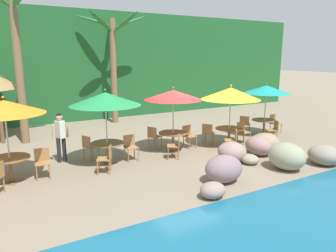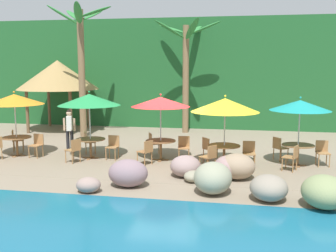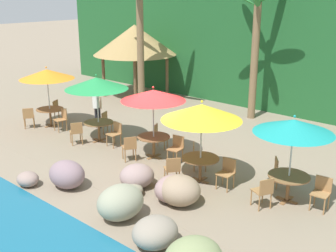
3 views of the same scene
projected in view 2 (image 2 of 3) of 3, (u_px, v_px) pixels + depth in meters
The scene contains 32 objects.
ground_plane at pixel (166, 162), 14.26m from camera, with size 120.00×120.00×0.00m, color gray.
terrace_deck at pixel (166, 162), 14.26m from camera, with size 18.00×5.20×0.01m.
foliage_backdrop at pixel (195, 73), 22.55m from camera, with size 28.00×2.40×6.00m.
rock_seawall at pixel (195, 175), 11.23m from camera, with size 14.85×3.35×0.86m.
umbrella_orange at pixel (14, 99), 14.90m from camera, with size 2.19×2.19×2.49m.
dining_table_orange at pixel (17, 140), 15.14m from camera, with size 1.10×1.10×0.74m.
chair_orange_seaward at pixel (37, 144), 14.98m from camera, with size 0.47×0.48×0.87m.
chair_orange_inland at pixel (16, 139), 15.93m from camera, with size 0.57×0.57×0.87m.
umbrella_green at pixel (89, 100), 14.51m from camera, with size 2.29×2.29×2.53m.
dining_table_green at pixel (90, 142), 14.75m from camera, with size 1.10×1.10×0.74m.
chair_green_seaward at pixel (113, 145), 14.67m from camera, with size 0.43×0.44×0.87m.
chair_green_inland at pixel (88, 141), 15.57m from camera, with size 0.55×0.55×0.87m.
chair_green_left at pixel (74, 149), 14.04m from camera, with size 0.57×0.57×0.87m.
umbrella_red at pixel (161, 102), 14.21m from camera, with size 2.13×2.13×2.45m.
dining_table_red at pixel (161, 144), 14.44m from camera, with size 1.10×1.10×0.74m.
chair_red_seaward at pixel (184, 146), 14.52m from camera, with size 0.48×0.48×0.87m.
chair_red_inland at pixel (153, 142), 15.25m from camera, with size 0.57×0.56×0.87m.
chair_red_left at pixel (146, 151), 13.76m from camera, with size 0.58×0.58×0.87m.
umbrella_yellow at pixel (225, 105), 13.34m from camera, with size 2.32×2.32×2.47m.
dining_table_yellow at pixel (224, 149), 13.57m from camera, with size 1.10×1.10×0.74m.
chair_yellow_seaward at pixel (249, 152), 13.57m from camera, with size 0.44×0.45×0.87m.
chair_yellow_inland at pixel (208, 147), 14.29m from camera, with size 0.60×0.59×0.87m.
chair_yellow_left at pixel (210, 156), 12.95m from camera, with size 0.59×0.59×0.87m.
umbrella_teal at pixel (300, 105), 13.42m from camera, with size 2.06×2.06×2.40m.
dining_table_teal at pixel (298, 148), 13.65m from camera, with size 1.10×1.10×0.74m.
chair_teal_seaward at pixel (322, 151), 13.67m from camera, with size 0.45×0.46×0.87m.
chair_teal_inland at pixel (279, 147), 14.38m from camera, with size 0.59×0.59×0.87m.
chair_teal_left at pixel (292, 156), 12.93m from camera, with size 0.56×0.56×0.87m.
palm_tree_nearest at pixel (81, 53), 18.81m from camera, with size 3.04×3.00×6.25m.
palm_tree_second at pixel (186, 59), 20.02m from camera, with size 3.42×3.33×5.69m.
palapa_hut at pixel (58, 75), 20.88m from camera, with size 4.30×4.30×3.73m.
waiter_in_white at pixel (69, 127), 15.90m from camera, with size 0.52×0.38×1.70m.
Camera 2 is at (2.59, -13.65, 3.44)m, focal length 42.28 mm.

